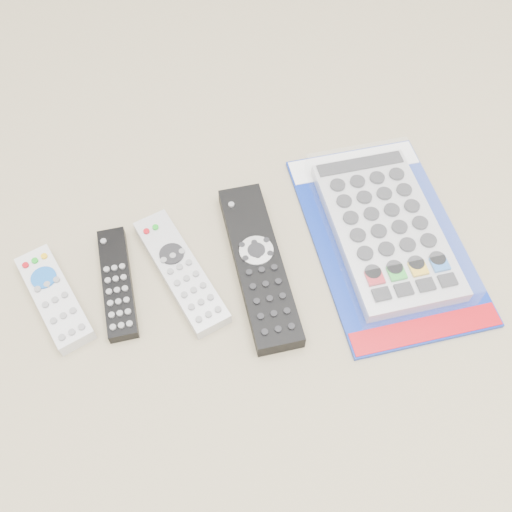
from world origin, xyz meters
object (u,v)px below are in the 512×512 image
object	(u,v)px
remote_small_grey	(54,298)
jumbo_remote_packaged	(386,228)
remote_silver_dvd	(181,271)
remote_large_black	(259,264)
remote_slim_black	(117,283)

from	to	relation	value
remote_small_grey	jumbo_remote_packaged	size ratio (longest dim) A/B	0.45
remote_small_grey	remote_silver_dvd	xyz separation A→B (m)	(0.17, -0.02, -0.00)
remote_silver_dvd	remote_large_black	xyz separation A→B (m)	(0.11, -0.03, 0.00)
jumbo_remote_packaged	remote_large_black	bearing A→B (deg)	-175.83
remote_slim_black	remote_large_black	world-z (taller)	remote_large_black
remote_large_black	jumbo_remote_packaged	distance (m)	0.19
remote_small_grey	remote_large_black	distance (m)	0.28
remote_silver_dvd	jumbo_remote_packaged	xyz separation A→B (m)	(0.30, -0.04, 0.01)
remote_small_grey	jumbo_remote_packaged	world-z (taller)	jumbo_remote_packaged
remote_slim_black	remote_large_black	xyz separation A→B (m)	(0.19, -0.05, 0.00)
remote_small_grey	jumbo_remote_packaged	xyz separation A→B (m)	(0.47, -0.07, 0.01)
remote_small_grey	remote_silver_dvd	world-z (taller)	remote_small_grey
remote_slim_black	remote_silver_dvd	xyz separation A→B (m)	(0.09, -0.01, 0.00)
remote_silver_dvd	remote_large_black	bearing A→B (deg)	-25.39
remote_silver_dvd	jumbo_remote_packaged	bearing A→B (deg)	-17.61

